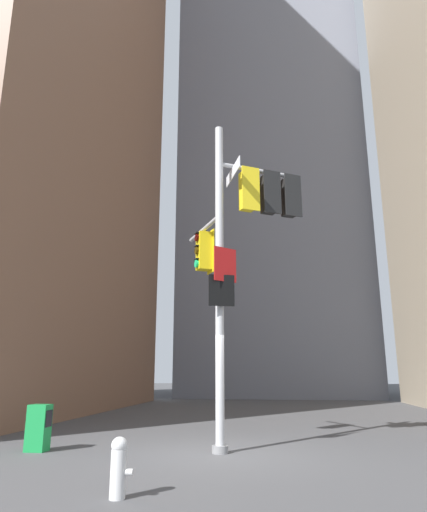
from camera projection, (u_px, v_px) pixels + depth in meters
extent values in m
plane|color=#474749|center=(220.00, 453.00, 9.79)|extent=(120.00, 120.00, 0.00)
cube|color=slate|center=(270.00, 162.00, 39.52)|extent=(13.36, 13.36, 38.44)
cylinder|color=#B2B2B5|center=(220.00, 277.00, 10.73)|extent=(0.20, 0.20, 7.70)
cylinder|color=gray|center=(220.00, 449.00, 9.81)|extent=(0.35, 0.35, 0.16)
cylinder|color=#B2B2B5|center=(259.00, 171.00, 11.83)|extent=(1.97, 1.19, 0.11)
cylinder|color=#B2B2B5|center=(204.00, 229.00, 12.12)|extent=(1.16, 2.04, 0.11)
cube|color=yellow|center=(251.00, 188.00, 11.39)|extent=(0.43, 0.26, 1.14)
cube|color=yellow|center=(248.00, 191.00, 11.56)|extent=(0.46, 0.46, 1.00)
cylinder|color=#360605|center=(244.00, 181.00, 11.82)|extent=(0.20, 0.15, 0.20)
cube|color=black|center=(244.00, 177.00, 11.86)|extent=(0.23, 0.17, 0.02)
cylinder|color=#3C2C06|center=(244.00, 194.00, 11.74)|extent=(0.20, 0.15, 0.20)
cube|color=black|center=(244.00, 189.00, 11.77)|extent=(0.23, 0.17, 0.02)
cylinder|color=#19C672|center=(244.00, 207.00, 11.65)|extent=(0.20, 0.15, 0.20)
cube|color=black|center=(244.00, 202.00, 11.69)|extent=(0.23, 0.17, 0.02)
cube|color=black|center=(272.00, 192.00, 11.61)|extent=(0.43, 0.26, 1.14)
cube|color=black|center=(269.00, 194.00, 11.78)|extent=(0.46, 0.46, 1.00)
cylinder|color=#360605|center=(265.00, 184.00, 12.04)|extent=(0.20, 0.15, 0.20)
cube|color=black|center=(265.00, 180.00, 12.08)|extent=(0.23, 0.17, 0.02)
cylinder|color=yellow|center=(265.00, 197.00, 11.96)|extent=(0.20, 0.15, 0.20)
cube|color=black|center=(265.00, 193.00, 11.99)|extent=(0.23, 0.17, 0.02)
cylinder|color=#06311C|center=(266.00, 210.00, 11.87)|extent=(0.20, 0.15, 0.20)
cube|color=black|center=(265.00, 205.00, 11.91)|extent=(0.23, 0.17, 0.02)
cube|color=black|center=(293.00, 195.00, 11.83)|extent=(0.43, 0.26, 1.14)
cube|color=black|center=(289.00, 198.00, 12.00)|extent=(0.46, 0.46, 1.00)
cylinder|color=red|center=(285.00, 188.00, 12.26)|extent=(0.20, 0.15, 0.20)
cube|color=black|center=(285.00, 184.00, 12.30)|extent=(0.23, 0.17, 0.02)
cylinder|color=#3C2C06|center=(286.00, 200.00, 12.18)|extent=(0.20, 0.15, 0.20)
cube|color=black|center=(285.00, 196.00, 12.21)|extent=(0.23, 0.17, 0.02)
cylinder|color=#06311C|center=(286.00, 213.00, 12.09)|extent=(0.20, 0.15, 0.20)
cube|color=black|center=(286.00, 208.00, 12.13)|extent=(0.23, 0.17, 0.02)
cube|color=yellow|center=(211.00, 252.00, 12.04)|extent=(0.25, 0.44, 1.14)
cube|color=yellow|center=(204.00, 251.00, 11.97)|extent=(0.46, 0.46, 1.00)
cylinder|color=#360605|center=(197.00, 238.00, 11.99)|extent=(0.15, 0.20, 0.20)
cube|color=black|center=(197.00, 233.00, 12.02)|extent=(0.17, 0.23, 0.02)
cylinder|color=#3C2C06|center=(197.00, 251.00, 11.91)|extent=(0.15, 0.20, 0.20)
cube|color=black|center=(196.00, 246.00, 11.93)|extent=(0.17, 0.23, 0.02)
cylinder|color=#19C672|center=(197.00, 264.00, 11.82)|extent=(0.15, 0.20, 0.20)
cube|color=black|center=(196.00, 259.00, 11.85)|extent=(0.17, 0.23, 0.02)
cube|color=white|center=(233.00, 172.00, 11.45)|extent=(0.47, 1.26, 0.28)
cube|color=#19479E|center=(233.00, 172.00, 11.45)|extent=(0.45, 1.22, 0.24)
cube|color=red|center=(225.00, 265.00, 10.62)|extent=(0.47, 0.46, 0.80)
cube|color=white|center=(225.00, 265.00, 10.62)|extent=(0.43, 0.43, 0.76)
cube|color=black|center=(222.00, 290.00, 10.43)|extent=(0.57, 0.22, 0.72)
cube|color=white|center=(222.00, 290.00, 10.43)|extent=(0.53, 0.20, 0.68)
cylinder|color=silver|center=(118.00, 474.00, 6.35)|extent=(0.22, 0.22, 0.63)
sphere|color=silver|center=(119.00, 445.00, 6.44)|extent=(0.23, 0.23, 0.23)
cylinder|color=silver|center=(129.00, 472.00, 6.34)|extent=(0.10, 0.09, 0.09)
cube|color=#198C3F|center=(39.00, 428.00, 10.14)|extent=(0.44, 0.36, 0.98)
cube|color=black|center=(49.00, 418.00, 10.16)|extent=(0.01, 0.29, 0.35)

